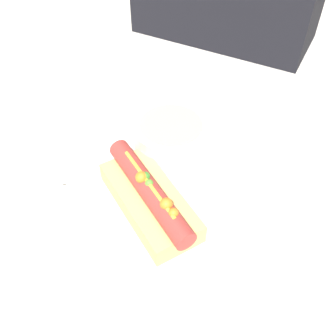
{
  "coord_description": "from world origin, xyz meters",
  "views": [
    {
      "loc": [
        0.17,
        -0.34,
        0.45
      ],
      "look_at": [
        0.0,
        0.0,
        0.04
      ],
      "focal_mm": 42.0,
      "sensor_mm": 36.0,
      "label": 1
    }
  ],
  "objects": [
    {
      "name": "soup_bowl",
      "position": [
        -0.03,
        0.06,
        0.04
      ],
      "size": [
        0.12,
        0.12,
        0.05
      ],
      "color": "silver",
      "rests_on": "dinner_plate"
    },
    {
      "name": "hot_dog",
      "position": [
        -0.0,
        -0.05,
        0.04
      ],
      "size": [
        0.18,
        0.15,
        0.06
      ],
      "rotation": [
        0.0,
        0.0,
        -0.57
      ],
      "color": "#DBAD60",
      "rests_on": "dinner_plate"
    },
    {
      "name": "dinner_plate",
      "position": [
        0.0,
        0.0,
        0.01
      ],
      "size": [
        0.3,
        0.3,
        0.01
      ],
      "color": "white",
      "rests_on": "ground_plane"
    },
    {
      "name": "spoon",
      "position": [
        -0.04,
        0.01,
        0.02
      ],
      "size": [
        0.15,
        0.13,
        0.01
      ],
      "rotation": [
        0.0,
        0.0,
        0.7
      ],
      "color": "#B7B7BC",
      "rests_on": "dinner_plate"
    },
    {
      "name": "ground_plane",
      "position": [
        0.0,
        0.0,
        0.0
      ],
      "size": [
        4.0,
        4.0,
        0.0
      ],
      "primitive_type": "plane",
      "color": "#BCB7AD"
    }
  ]
}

